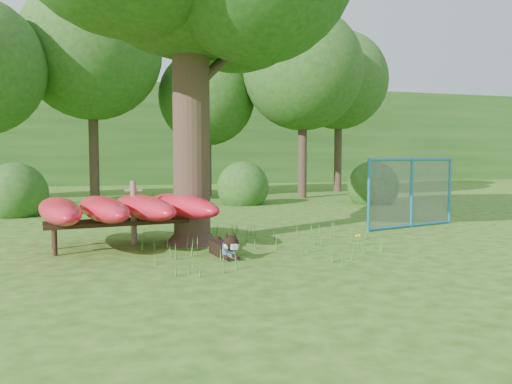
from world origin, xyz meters
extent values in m
plane|color=#275410|center=(0.00, 0.00, 0.00)|extent=(80.00, 80.00, 0.00)
cylinder|color=#36271D|center=(-0.92, 1.75, 2.73)|extent=(0.91, 0.91, 5.46)
cone|color=#36271D|center=(-0.92, 1.75, 0.27)|extent=(1.36, 1.36, 0.55)
cylinder|color=#36271D|center=(-0.31, 1.99, 3.49)|extent=(1.28, 1.17, 1.16)
cylinder|color=#36271D|center=(-1.51, 1.75, 3.93)|extent=(1.29, 0.36, 1.12)
cylinder|color=#6A5D50|center=(-2.01, 1.94, 0.60)|extent=(0.11, 0.11, 1.20)
cylinder|color=#6A5D50|center=(-2.01, 1.94, 1.02)|extent=(0.32, 0.07, 0.06)
cylinder|color=black|center=(-3.33, 1.15, 0.23)|extent=(0.08, 0.08, 0.46)
cylinder|color=black|center=(-0.98, 1.46, 0.23)|extent=(0.08, 0.08, 0.46)
cylinder|color=black|center=(-3.41, 1.78, 0.23)|extent=(0.08, 0.08, 0.46)
cylinder|color=black|center=(-1.07, 2.10, 0.23)|extent=(0.08, 0.08, 0.46)
cube|color=black|center=(-2.16, 1.31, 0.47)|extent=(2.72, 0.43, 0.07)
cube|color=black|center=(-2.24, 1.94, 0.47)|extent=(2.72, 0.43, 0.07)
ellipsoid|color=red|center=(-3.28, 1.48, 0.73)|extent=(1.17, 2.80, 0.44)
ellipsoid|color=red|center=(-2.56, 1.58, 0.73)|extent=(1.26, 2.81, 0.44)
ellipsoid|color=red|center=(-1.84, 1.67, 0.73)|extent=(1.35, 2.80, 0.44)
ellipsoid|color=red|center=(-1.12, 1.77, 0.73)|extent=(1.43, 2.80, 0.44)
cube|color=black|center=(-0.64, 0.39, 0.11)|extent=(0.32, 0.68, 0.22)
cube|color=beige|center=(-0.60, 0.12, 0.10)|extent=(0.22, 0.16, 0.21)
sphere|color=black|center=(-0.58, -0.05, 0.28)|extent=(0.24, 0.24, 0.24)
cube|color=beige|center=(-0.57, -0.16, 0.24)|extent=(0.11, 0.14, 0.08)
sphere|color=beige|center=(-0.65, -0.08, 0.24)|extent=(0.11, 0.11, 0.11)
sphere|color=beige|center=(-0.50, -0.06, 0.24)|extent=(0.11, 0.11, 0.11)
cone|color=black|center=(-0.65, -0.02, 0.41)|extent=(0.09, 0.11, 0.12)
cone|color=black|center=(-0.52, 0.00, 0.41)|extent=(0.11, 0.12, 0.12)
cylinder|color=black|center=(-0.67, -0.03, 0.05)|extent=(0.10, 0.29, 0.07)
cylinder|color=black|center=(-0.50, -0.01, 0.05)|extent=(0.10, 0.29, 0.07)
sphere|color=black|center=(-0.64, 0.75, 0.21)|extent=(0.15, 0.15, 0.15)
torus|color=blue|center=(-0.59, 0.02, 0.22)|extent=(0.24, 0.10, 0.23)
cylinder|color=teal|center=(3.04, 2.07, 0.81)|extent=(0.09, 0.09, 1.63)
cylinder|color=teal|center=(4.35, 2.41, 0.81)|extent=(0.09, 0.09, 1.63)
cylinder|color=teal|center=(5.67, 2.75, 0.81)|extent=(0.09, 0.09, 1.63)
cylinder|color=teal|center=(4.35, 2.41, 1.59)|extent=(2.64, 0.75, 0.06)
cylinder|color=teal|center=(4.35, 2.41, 0.05)|extent=(2.64, 0.75, 0.06)
plane|color=gray|center=(4.35, 2.41, 0.81)|extent=(2.62, 0.69, 2.71)
cylinder|color=#3B7F29|center=(1.94, 0.47, 0.10)|extent=(0.02, 0.02, 0.20)
sphere|color=yellow|center=(1.94, 0.47, 0.20)|extent=(0.04, 0.04, 0.04)
sphere|color=yellow|center=(1.99, 0.48, 0.22)|extent=(0.04, 0.04, 0.04)
sphere|color=yellow|center=(1.92, 0.50, 0.19)|extent=(0.04, 0.04, 0.04)
sphere|color=yellow|center=(1.96, 0.43, 0.20)|extent=(0.04, 0.04, 0.04)
sphere|color=yellow|center=(1.92, 0.45, 0.22)|extent=(0.04, 0.04, 0.04)
cylinder|color=#36271D|center=(-3.00, 12.00, 2.62)|extent=(0.36, 0.36, 5.25)
sphere|color=#235019|center=(-3.00, 12.00, 5.62)|extent=(5.20, 5.20, 5.20)
cylinder|color=#36271D|center=(1.50, 13.00, 1.92)|extent=(0.36, 0.36, 3.85)
sphere|color=#235019|center=(1.50, 13.00, 4.12)|extent=(4.00, 4.00, 4.00)
cylinder|color=#36271D|center=(5.00, 11.00, 2.38)|extent=(0.36, 0.36, 4.76)
sphere|color=#235019|center=(5.00, 11.00, 5.10)|extent=(4.80, 4.80, 4.80)
cylinder|color=#36271D|center=(8.00, 14.00, 2.45)|extent=(0.36, 0.36, 4.90)
sphere|color=#235019|center=(8.00, 14.00, 5.25)|extent=(4.60, 4.60, 4.60)
sphere|color=#235019|center=(-5.00, 7.50, 0.00)|extent=(1.80, 1.80, 1.80)
sphere|color=#235019|center=(6.50, 8.00, 0.00)|extent=(1.80, 1.80, 1.80)
sphere|color=#235019|center=(2.00, 9.00, 0.00)|extent=(1.80, 1.80, 1.80)
cube|color=#235019|center=(0.00, 28.00, 3.00)|extent=(80.00, 12.00, 6.00)
camera|label=1|loc=(-2.41, -7.74, 1.66)|focal=35.00mm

